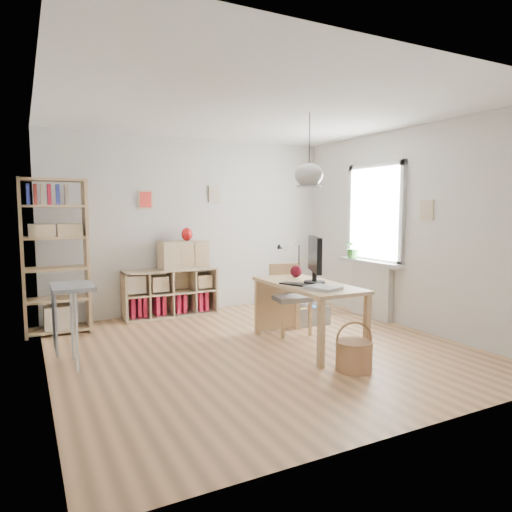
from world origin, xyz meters
name	(u,v)px	position (x,y,z in m)	size (l,w,h in m)	color
ground	(260,349)	(0.00, 0.00, 0.00)	(4.50, 4.50, 0.00)	tan
room_shell	(309,175)	(0.55, -0.15, 2.00)	(4.50, 4.50, 4.50)	silver
window_unit	(375,213)	(2.23, 0.60, 1.55)	(0.07, 1.16, 1.46)	white
radiator	(372,291)	(2.19, 0.60, 0.40)	(0.10, 0.80, 0.80)	silver
windowsill	(370,262)	(2.14, 0.60, 0.83)	(0.22, 1.20, 0.06)	silver
desk	(308,291)	(0.55, -0.15, 0.66)	(0.70, 1.50, 0.75)	#DCB07E
cube_shelf	(169,296)	(-0.47, 2.08, 0.30)	(1.40, 0.38, 0.72)	tan
tall_bookshelf	(55,250)	(-2.04, 1.80, 1.09)	(0.80, 0.38, 2.00)	#DCB07E
side_table	(66,303)	(-2.04, 0.35, 0.67)	(0.40, 0.55, 0.85)	gray
chair	(289,294)	(0.67, 0.46, 0.51)	(0.50, 0.50, 0.90)	gray
wicker_basket	(354,354)	(0.51, -1.06, 0.16)	(0.36, 0.36, 0.51)	#A5704A
storage_chest	(308,311)	(1.17, 0.76, 0.17)	(0.55, 0.61, 0.53)	beige
monitor	(315,257)	(0.63, -0.18, 1.06)	(0.31, 0.59, 0.55)	black
keyboard	(295,284)	(0.35, -0.19, 0.76)	(0.14, 0.36, 0.02)	black
task_lamp	(288,254)	(0.62, 0.41, 1.04)	(0.40, 0.15, 0.42)	black
yarn_ball	(296,271)	(0.68, 0.32, 0.82)	(0.15, 0.15, 0.15)	#480912
paper_tray	(323,288)	(0.47, -0.57, 0.77)	(0.27, 0.34, 0.03)	silver
drawer_chest	(183,255)	(-0.25, 2.04, 0.93)	(0.72, 0.33, 0.41)	tan
red_vase	(187,234)	(-0.18, 2.04, 1.23)	(0.17, 0.17, 0.20)	#A50D0D
potted_plant	(354,248)	(2.12, 0.95, 1.02)	(0.29, 0.25, 0.32)	#32712A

